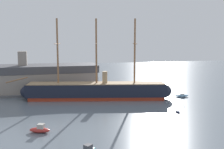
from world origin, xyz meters
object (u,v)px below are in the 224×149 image
at_px(motorboat_mid_left, 40,129).
at_px(sailboat_distant_centre, 98,93).
at_px(tall_ship, 97,91).
at_px(sailboat_far_right, 182,95).
at_px(dinghy_alongside_stern, 177,111).
at_px(dockside_warehouse_left, 28,79).

distance_m(motorboat_mid_left, sailboat_distant_centre, 42.63).
xyz_separation_m(tall_ship, sailboat_far_right, (30.53, -4.36, -2.47)).
xyz_separation_m(motorboat_mid_left, dinghy_alongside_stern, (37.82, 7.26, -0.44)).
relative_size(tall_ship, motorboat_mid_left, 11.21).
xyz_separation_m(tall_ship, dockside_warehouse_left, (-23.83, 17.86, 2.36)).
xyz_separation_m(dinghy_alongside_stern, dockside_warehouse_left, (-42.97, 40.29, 5.13)).
xyz_separation_m(sailboat_far_right, sailboat_distant_centre, (-28.56, 11.96, 0.01)).
bearing_deg(sailboat_far_right, dockside_warehouse_left, 157.77).
xyz_separation_m(sailboat_far_right, dockside_warehouse_left, (-54.35, 22.22, 4.83)).
bearing_deg(tall_ship, dinghy_alongside_stern, -49.52).
height_order(dinghy_alongside_stern, dockside_warehouse_left, dockside_warehouse_left).
relative_size(dinghy_alongside_stern, sailboat_distant_centre, 0.33).
distance_m(dinghy_alongside_stern, sailboat_distant_centre, 34.60).
relative_size(dinghy_alongside_stern, dockside_warehouse_left, 0.04).
distance_m(sailboat_far_right, sailboat_distant_centre, 30.96).
height_order(tall_ship, dockside_warehouse_left, tall_ship).
relative_size(tall_ship, sailboat_distant_centre, 8.47).
height_order(sailboat_far_right, sailboat_distant_centre, sailboat_distant_centre).
xyz_separation_m(motorboat_mid_left, sailboat_distant_centre, (20.64, 37.30, -0.13)).
bearing_deg(sailboat_far_right, tall_ship, 171.87).
relative_size(motorboat_mid_left, sailboat_far_right, 0.77).
bearing_deg(tall_ship, sailboat_distant_centre, 75.44).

